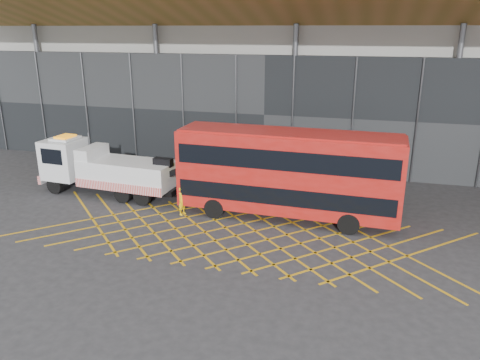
% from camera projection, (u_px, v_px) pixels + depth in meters
% --- Properties ---
extents(ground_plane, '(120.00, 120.00, 0.00)m').
position_uv_depth(ground_plane, '(175.00, 229.00, 23.80)').
color(ground_plane, '#2A2A2C').
extents(road_markings, '(23.16, 7.16, 0.01)m').
position_uv_depth(road_markings, '(236.00, 236.00, 22.99)').
color(road_markings, gold).
rests_on(road_markings, ground_plane).
extents(construction_building, '(55.00, 23.97, 18.00)m').
position_uv_depth(construction_building, '(284.00, 38.00, 37.38)').
color(construction_building, '#969691').
rests_on(construction_building, ground_plane).
extents(recovery_truck, '(10.15, 2.99, 3.52)m').
position_uv_depth(recovery_truck, '(103.00, 168.00, 28.33)').
color(recovery_truck, black).
rests_on(recovery_truck, ground_plane).
extents(bus_towed, '(11.67, 3.03, 4.72)m').
position_uv_depth(bus_towed, '(288.00, 171.00, 24.41)').
color(bus_towed, '#AD140F').
rests_on(bus_towed, ground_plane).
extents(worker, '(0.52, 0.67, 1.62)m').
position_uv_depth(worker, '(182.00, 200.00, 25.39)').
color(worker, yellow).
rests_on(worker, ground_plane).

